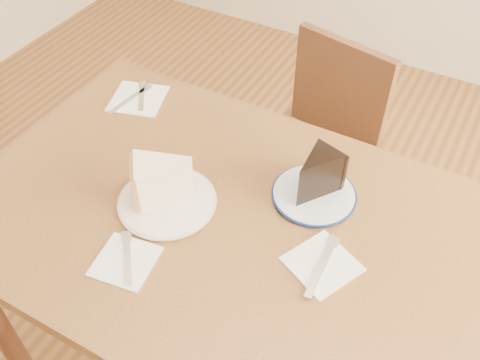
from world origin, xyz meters
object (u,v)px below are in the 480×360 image
object	(u,v)px
chair_far	(312,152)
table	(222,243)
plate_navy	(314,195)
carrot_cake	(165,180)
chocolate_cake	(314,179)
plate_cream	(167,202)

from	to	relation	value
chair_far	table	bearing A→B (deg)	102.55
plate_navy	carrot_cake	xyz separation A→B (m)	(-0.30, -0.17, 0.06)
table	chair_far	bearing A→B (deg)	90.76
chocolate_cake	plate_cream	bearing A→B (deg)	48.39
chair_far	chocolate_cake	distance (m)	0.60
plate_navy	carrot_cake	bearing A→B (deg)	-150.02
plate_cream	chocolate_cake	distance (m)	0.34
table	plate_cream	bearing A→B (deg)	-168.32
plate_cream	plate_navy	xyz separation A→B (m)	(0.29, 0.19, 0.00)
plate_navy	plate_cream	bearing A→B (deg)	-147.34
chair_far	plate_navy	distance (m)	0.56
table	carrot_cake	distance (m)	0.21
chair_far	carrot_cake	world-z (taller)	carrot_cake
chair_far	carrot_cake	distance (m)	0.73
table	chocolate_cake	world-z (taller)	chocolate_cake
table	carrot_cake	world-z (taller)	carrot_cake
chair_far	plate_navy	bearing A→B (deg)	122.39
carrot_cake	chocolate_cake	size ratio (longest dim) A/B	1.12
carrot_cake	plate_navy	bearing A→B (deg)	81.95
plate_cream	chocolate_cake	size ratio (longest dim) A/B	1.93
plate_cream	chocolate_cake	world-z (taller)	chocolate_cake
plate_cream	table	bearing A→B (deg)	11.68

